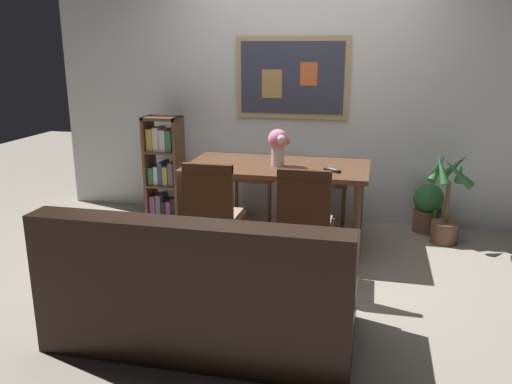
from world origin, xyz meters
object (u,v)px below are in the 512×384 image
(dining_chair_far_right, at_px, (329,170))
(tv_remote, at_px, (332,170))
(dining_chair_near_right, at_px, (305,217))
(potted_palm, at_px, (447,205))
(dining_chair_far_left, at_px, (258,166))
(bookshelf, at_px, (164,170))
(leather_couch, at_px, (202,292))
(flower_vase, at_px, (278,143))
(potted_ivy, at_px, (428,208))
(dining_table, at_px, (278,175))
(dining_chair_near_left, at_px, (212,209))

(dining_chair_far_right, distance_m, tv_remote, 0.95)
(dining_chair_near_right, bearing_deg, potted_palm, 45.92)
(dining_chair_far_left, distance_m, potted_palm, 1.88)
(dining_chair_far_left, bearing_deg, bookshelf, -163.92)
(leather_couch, bearing_deg, potted_palm, 51.72)
(leather_couch, xyz_separation_m, bookshelf, (-1.14, 2.18, 0.20))
(dining_chair_far_right, distance_m, flower_vase, 0.97)
(potted_ivy, bearing_deg, bookshelf, -176.71)
(bookshelf, height_order, tv_remote, bookshelf)
(dining_table, relative_size, dining_chair_near_right, 1.73)
(dining_chair_near_left, bearing_deg, dining_table, 64.51)
(dining_chair_near_right, distance_m, dining_chair_near_left, 0.72)
(bookshelf, bearing_deg, dining_chair_far_left, 16.08)
(leather_couch, xyz_separation_m, tv_remote, (0.63, 1.52, 0.44))
(leather_couch, relative_size, flower_vase, 5.68)
(dining_chair_far_right, xyz_separation_m, bookshelf, (-1.66, -0.26, -0.03))
(dining_chair_far_right, height_order, leather_couch, dining_chair_far_right)
(dining_chair_near_left, distance_m, leather_couch, 0.98)
(dining_table, relative_size, leather_couch, 0.88)
(dining_chair_far_left, distance_m, bookshelf, 0.97)
(dining_chair_far_left, bearing_deg, dining_table, -65.85)
(dining_chair_far_left, bearing_deg, potted_palm, -12.19)
(flower_vase, bearing_deg, dining_chair_near_right, -65.33)
(flower_vase, bearing_deg, tv_remote, -14.11)
(dining_table, relative_size, potted_ivy, 3.01)
(bookshelf, bearing_deg, potted_ivy, 3.29)
(dining_table, distance_m, potted_ivy, 1.56)
(dining_chair_far_right, height_order, potted_palm, dining_chair_far_right)
(potted_palm, height_order, flower_vase, flower_vase)
(dining_table, distance_m, dining_chair_near_right, 0.87)
(potted_palm, bearing_deg, dining_chair_far_left, 167.81)
(leather_couch, distance_m, flower_vase, 1.76)
(potted_ivy, height_order, flower_vase, flower_vase)
(bookshelf, xyz_separation_m, tv_remote, (1.76, -0.66, 0.24))
(dining_table, xyz_separation_m, bookshelf, (-1.28, 0.50, -0.14))
(dining_chair_far_left, bearing_deg, flower_vase, -66.31)
(flower_vase, relative_size, tv_remote, 2.10)
(dining_chair_far_right, bearing_deg, bookshelf, -171.29)
(potted_palm, bearing_deg, bookshelf, 177.38)
(dining_chair_far_right, bearing_deg, potted_ivy, -6.14)
(dining_chair_far_left, xyz_separation_m, dining_chair_far_right, (0.73, -0.01, 0.00))
(bookshelf, bearing_deg, potted_palm, -2.62)
(dining_table, height_order, bookshelf, bookshelf)
(leather_couch, distance_m, tv_remote, 1.70)
(dining_chair_far_right, relative_size, flower_vase, 2.87)
(dining_table, xyz_separation_m, dining_chair_far_right, (0.39, 0.76, -0.11))
(dining_chair_far_left, height_order, leather_couch, dining_chair_far_left)
(dining_chair_near_right, relative_size, tv_remote, 6.03)
(dining_chair_near_right, distance_m, dining_chair_far_right, 1.55)
(dining_table, bearing_deg, dining_chair_near_left, -115.49)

